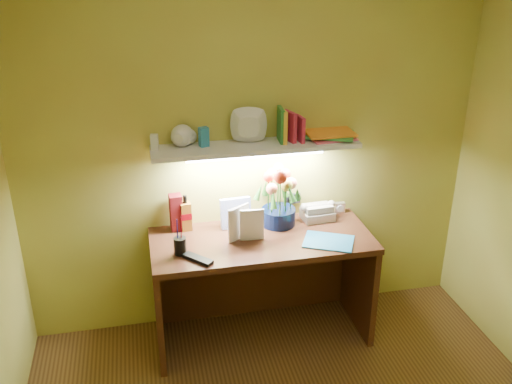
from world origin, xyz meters
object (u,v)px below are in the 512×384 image
flower_bouquet (279,197)px  whisky_bottle (186,213)px  desk (262,288)px  telephone (318,211)px  desk_clock (339,207)px

flower_bouquet → whisky_bottle: bearing=175.3°
flower_bouquet → desk: bearing=-131.7°
telephone → whisky_bottle: whisky_bottle is taller
desk → desk_clock: 0.77m
desk → telephone: bearing=23.5°
desk → desk_clock: bearing=22.7°
desk → whisky_bottle: size_ratio=5.76×
flower_bouquet → desk_clock: bearing=10.7°
flower_bouquet → whisky_bottle: flower_bouquet is taller
desk → whisky_bottle: 0.71m
desk → desk_clock: desk_clock is taller
whisky_bottle → telephone: bearing=-2.1°
desk → whisky_bottle: whisky_bottle is taller
flower_bouquet → telephone: bearing=3.6°
telephone → whisky_bottle: 0.88m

